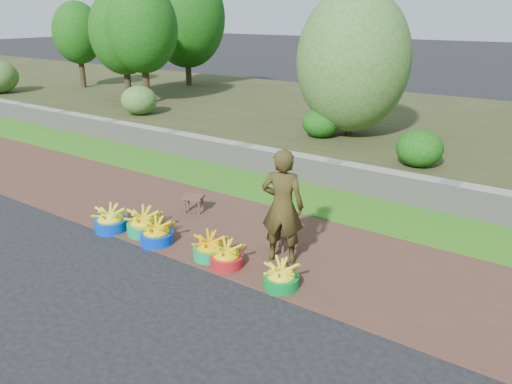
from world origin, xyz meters
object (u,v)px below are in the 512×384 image
Objects in this scene: basin_f at (281,277)px; vendor_woman at (283,206)px; basin_c at (157,234)px; basin_e at (226,257)px; basin_a at (111,221)px; basin_b at (144,224)px; stool_right at (281,235)px; basin_d at (210,248)px; stool_left at (193,199)px.

vendor_woman is at bearing 121.94° from basin_f.
basin_e is (1.32, 0.04, -0.01)m from basin_c.
basin_b reaches higher than basin_a.
basin_b is 1.08× the size of basin_c.
vendor_woman is (-0.39, 0.63, 0.68)m from basin_f.
basin_e is at bearing 177.85° from basin_f.
stool_right is at bearing 28.70° from basin_c.
basin_e is 1.04m from vendor_woman.
basin_d is at bearing -1.31° from basin_b.
stool_right is (2.03, -0.34, -0.02)m from stool_left.
basin_a is 0.32× the size of vendor_woman.
basin_d is 1.38× the size of stool_right.
stool_right is at bearing 69.00° from basin_e.
vendor_woman reaches higher than basin_d.
basin_b is 2.66m from basin_f.
basin_f is 0.28× the size of vendor_woman.
vendor_woman is (0.53, 0.59, 0.68)m from basin_e.
basin_c is (0.96, 0.09, -0.01)m from basin_a.
basin_a is at bearing -174.76° from basin_d.
basin_d reaches higher than basin_f.
stool_right is at bearing -9.48° from stool_left.
basin_d is at bearing 171.25° from basin_e.
vendor_woman reaches higher than basin_f.
basin_b is 1.17× the size of basin_f.
basin_c reaches higher than basin_d.
basin_a reaches higher than basin_f.
basin_e reaches higher than stool_left.
basin_c is 1.89m from stool_right.
basin_b is 1.16× the size of basin_e.
stool_left is (-2.61, 1.24, 0.10)m from basin_f.
stool_right is (0.68, 0.82, 0.08)m from basin_d.
vendor_woman is at bearing 48.24° from basin_e.
basin_b reaches higher than stool_right.
basin_b reaches higher than basin_c.
basin_b is at bearing 177.42° from basin_f.
basin_f is (3.20, 0.09, -0.02)m from basin_a.
basin_b is at bearing -159.25° from stool_right.
basin_d is 1.23m from vendor_woman.
stool_left is (-1.35, 1.15, 0.10)m from basin_d.
stool_left is 2.38m from vendor_woman.
basin_f is (0.92, -0.03, -0.00)m from basin_e.
basin_a is 3.20m from basin_f.
basin_f is (2.65, -0.12, -0.03)m from basin_b.
basin_d is 1.03× the size of basin_e.
basin_d is at bearing 5.24° from basin_a.
basin_f is at bearing -2.15° from basin_e.
vendor_woman is (2.81, 0.72, 0.66)m from basin_a.
stool_left is at bearing 139.45° from basin_d.
basin_a is 0.96m from basin_c.
basin_e is at bearing 1.64° from basin_c.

